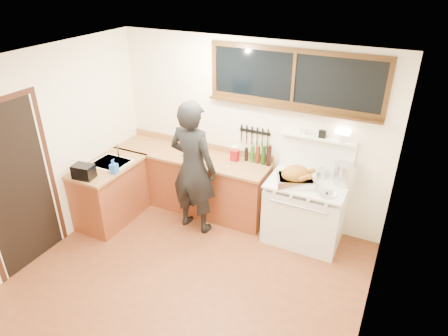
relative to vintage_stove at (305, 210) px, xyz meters
The scene contains 20 objects.
ground_plane 1.79m from the vintage_stove, 125.36° to the right, with size 4.00×3.50×0.02m, color brown.
room_shell 2.10m from the vintage_stove, 125.36° to the right, with size 4.10×3.60×2.65m.
counter_back 1.80m from the vintage_stove, behind, with size 2.44×0.64×1.00m.
counter_left 2.81m from the vintage_stove, 163.78° to the right, with size 0.64×1.09×0.90m.
sink_unit 2.80m from the vintage_stove, 165.18° to the right, with size 0.50×0.45×0.37m.
vintage_stove is the anchor object (origin of this frame).
back_window 1.67m from the vintage_stove, 142.46° to the left, with size 2.32×0.13×0.77m.
left_doorway 3.63m from the vintage_stove, 146.76° to the right, with size 0.02×1.04×2.17m.
knife_strip 1.27m from the vintage_stove, 160.47° to the left, with size 0.46×0.03×0.28m.
man 1.62m from the vintage_stove, 164.02° to the right, with size 0.73×0.51×1.92m.
soap_bottle 2.66m from the vintage_stove, 159.18° to the right, with size 0.10×0.10×0.20m.
toaster 3.00m from the vintage_stove, 155.93° to the right, with size 0.30×0.22×0.19m.
cutting_board 1.76m from the vintage_stove, behind, with size 0.43×0.39×0.13m.
roast_turkey 0.57m from the vintage_stove, 138.81° to the right, with size 0.57×0.51×0.26m.
stockpot 0.73m from the vintage_stove, 22.15° to the left, with size 0.38×0.38×0.28m.
saucepan 0.54m from the vintage_stove, 59.80° to the left, with size 0.18×0.28×0.11m.
pot_lid 0.58m from the vintage_stove, 36.35° to the right, with size 0.24×0.24×0.04m.
coffee_tin 1.25m from the vintage_stove, behind, with size 0.11×0.09×0.16m.
pitcher 1.30m from the vintage_stove, 168.81° to the left, with size 0.10×0.10×0.18m.
bottle_cluster 0.98m from the vintage_stove, 164.07° to the left, with size 0.40×0.07×0.30m.
Camera 1 is at (2.02, -3.13, 3.48)m, focal length 32.00 mm.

